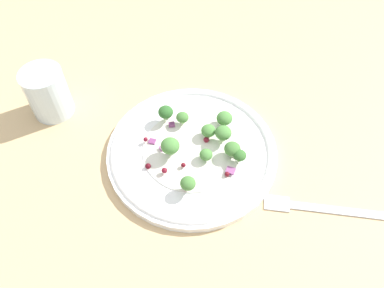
% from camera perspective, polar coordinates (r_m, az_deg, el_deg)
% --- Properties ---
extents(ground_plane, '(1.80, 1.80, 0.02)m').
position_cam_1_polar(ground_plane, '(0.60, 2.03, -3.57)').
color(ground_plane, tan).
extents(plate, '(0.27, 0.27, 0.02)m').
position_cam_1_polar(plate, '(0.59, 0.00, -1.06)').
color(plate, white).
rests_on(plate, ground_plane).
extents(dressing_pool, '(0.15, 0.15, 0.00)m').
position_cam_1_polar(dressing_pool, '(0.59, 0.00, -0.81)').
color(dressing_pool, white).
rests_on(dressing_pool, plate).
extents(broccoli_floret_0, '(0.02, 0.02, 0.02)m').
position_cam_1_polar(broccoli_floret_0, '(0.57, 2.14, -1.79)').
color(broccoli_floret_0, '#9EC684').
rests_on(broccoli_floret_0, plate).
extents(broccoli_floret_1, '(0.02, 0.02, 0.03)m').
position_cam_1_polar(broccoli_floret_1, '(0.57, 6.07, -0.63)').
color(broccoli_floret_1, '#ADD18E').
rests_on(broccoli_floret_1, plate).
extents(broccoli_floret_2, '(0.02, 0.02, 0.02)m').
position_cam_1_polar(broccoli_floret_2, '(0.61, -4.00, 4.80)').
color(broccoli_floret_2, '#ADD18E').
rests_on(broccoli_floret_2, plate).
extents(broccoli_floret_3, '(0.03, 0.03, 0.03)m').
position_cam_1_polar(broccoli_floret_3, '(0.58, 4.74, 1.65)').
color(broccoli_floret_3, '#9EC684').
rests_on(broccoli_floret_3, plate).
extents(broccoli_floret_4, '(0.02, 0.02, 0.02)m').
position_cam_1_polar(broccoli_floret_4, '(0.59, 2.49, 1.99)').
color(broccoli_floret_4, '#9EC684').
rests_on(broccoli_floret_4, plate).
extents(broccoli_floret_5, '(0.02, 0.02, 0.02)m').
position_cam_1_polar(broccoli_floret_5, '(0.56, 7.25, -1.75)').
color(broccoli_floret_5, '#8EB77A').
rests_on(broccoli_floret_5, plate).
extents(broccoli_floret_6, '(0.02, 0.02, 0.02)m').
position_cam_1_polar(broccoli_floret_6, '(0.53, -0.62, -6.00)').
color(broccoli_floret_6, '#8EB77A').
rests_on(broccoli_floret_6, plate).
extents(broccoli_floret_7, '(0.02, 0.02, 0.02)m').
position_cam_1_polar(broccoli_floret_7, '(0.61, -1.46, 4.02)').
color(broccoli_floret_7, '#ADD18E').
rests_on(broccoli_floret_7, plate).
extents(broccoli_floret_8, '(0.03, 0.03, 0.03)m').
position_cam_1_polar(broccoli_floret_8, '(0.56, -3.32, -0.32)').
color(broccoli_floret_8, '#8EB77A').
rests_on(broccoli_floret_8, plate).
extents(broccoli_floret_9, '(0.03, 0.03, 0.03)m').
position_cam_1_polar(broccoli_floret_9, '(0.61, 4.93, 3.87)').
color(broccoli_floret_9, '#8EB77A').
rests_on(broccoli_floret_9, plate).
extents(cranberry_0, '(0.01, 0.01, 0.01)m').
position_cam_1_polar(cranberry_0, '(0.56, -1.32, -3.20)').
color(cranberry_0, maroon).
rests_on(cranberry_0, plate).
extents(cranberry_1, '(0.01, 0.01, 0.01)m').
position_cam_1_polar(cranberry_1, '(0.57, -6.63, -3.66)').
color(cranberry_1, '#4C0A14').
rests_on(cranberry_1, plate).
extents(cranberry_2, '(0.01, 0.01, 0.01)m').
position_cam_1_polar(cranberry_2, '(0.56, -4.19, -4.01)').
color(cranberry_2, maroon).
rests_on(cranberry_2, plate).
extents(cranberry_3, '(0.01, 0.01, 0.01)m').
position_cam_1_polar(cranberry_3, '(0.59, -7.03, 0.70)').
color(cranberry_3, maroon).
rests_on(cranberry_3, plate).
extents(cranberry_4, '(0.01, 0.01, 0.01)m').
position_cam_1_polar(cranberry_4, '(0.59, 2.19, 0.65)').
color(cranberry_4, maroon).
rests_on(cranberry_4, plate).
extents(cranberry_5, '(0.01, 0.01, 0.01)m').
position_cam_1_polar(cranberry_5, '(0.56, 5.32, -4.57)').
color(cranberry_5, maroon).
rests_on(cranberry_5, plate).
extents(cranberry_6, '(0.01, 0.01, 0.01)m').
position_cam_1_polar(cranberry_6, '(0.54, -1.01, -6.45)').
color(cranberry_6, maroon).
rests_on(cranberry_6, plate).
extents(onion_bit_0, '(0.01, 0.01, 0.00)m').
position_cam_1_polar(onion_bit_0, '(0.60, -6.02, 0.36)').
color(onion_bit_0, '#843D75').
rests_on(onion_bit_0, plate).
extents(onion_bit_1, '(0.02, 0.02, 0.00)m').
position_cam_1_polar(onion_bit_1, '(0.56, 5.85, -4.03)').
color(onion_bit_1, '#934C84').
rests_on(onion_bit_1, plate).
extents(onion_bit_2, '(0.01, 0.02, 0.01)m').
position_cam_1_polar(onion_bit_2, '(0.58, 7.12, -1.71)').
color(onion_bit_2, '#A35B93').
rests_on(onion_bit_2, plate).
extents(onion_bit_3, '(0.01, 0.01, 0.00)m').
position_cam_1_polar(onion_bit_3, '(0.61, -3.10, 2.98)').
color(onion_bit_3, '#843D75').
rests_on(onion_bit_3, plate).
extents(onion_bit_4, '(0.01, 0.01, 0.01)m').
position_cam_1_polar(onion_bit_4, '(0.59, -4.40, -0.58)').
color(onion_bit_4, '#A35B93').
rests_on(onion_bit_4, plate).
extents(onion_bit_5, '(0.01, 0.01, 0.01)m').
position_cam_1_polar(onion_bit_5, '(0.59, 6.53, -0.89)').
color(onion_bit_5, '#934C84').
rests_on(onion_bit_5, plate).
extents(fork, '(0.18, 0.07, 0.01)m').
position_cam_1_polar(fork, '(0.58, 18.96, -9.16)').
color(fork, silver).
rests_on(fork, ground_plane).
extents(water_glass, '(0.07, 0.07, 0.09)m').
position_cam_1_polar(water_glass, '(0.67, -20.99, 7.24)').
color(water_glass, silver).
rests_on(water_glass, ground_plane).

